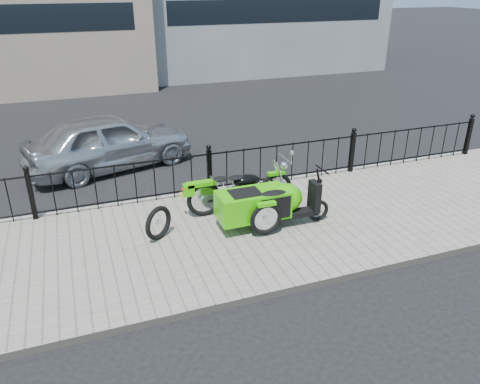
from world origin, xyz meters
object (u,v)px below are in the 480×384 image
object	(u,v)px
scooter	(286,206)
spare_tire	(158,223)
sedan_car	(109,141)
motorcycle_sidecar	(259,199)

from	to	relation	value
scooter	spare_tire	size ratio (longest dim) A/B	2.54
sedan_car	scooter	bearing A→B (deg)	-165.01
scooter	spare_tire	xyz separation A→B (m)	(-2.28, 0.37, -0.10)
scooter	spare_tire	bearing A→B (deg)	170.87
scooter	sedan_car	bearing A→B (deg)	120.68
motorcycle_sidecar	sedan_car	bearing A→B (deg)	118.55
spare_tire	sedan_car	world-z (taller)	sedan_car
spare_tire	sedan_car	xyz separation A→B (m)	(-0.38, 4.11, 0.26)
motorcycle_sidecar	spare_tire	xyz separation A→B (m)	(-1.88, 0.04, -0.16)
motorcycle_sidecar	sedan_car	world-z (taller)	sedan_car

